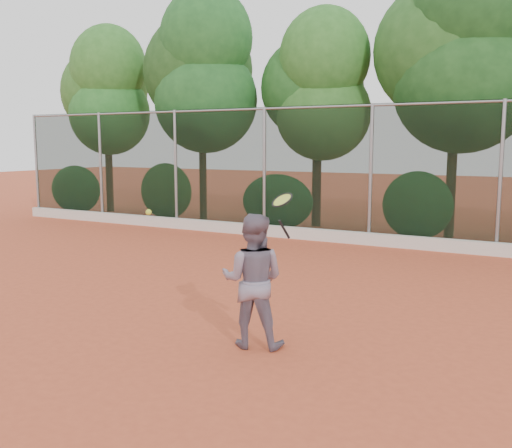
% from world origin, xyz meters
% --- Properties ---
extents(ground, '(80.00, 80.00, 0.00)m').
position_xyz_m(ground, '(0.00, 0.00, 0.00)').
color(ground, '#C44F2E').
rests_on(ground, ground).
extents(concrete_curb, '(24.00, 0.20, 0.30)m').
position_xyz_m(concrete_curb, '(0.00, 6.82, 0.15)').
color(concrete_curb, silver).
rests_on(concrete_curb, ground).
extents(tennis_player, '(0.96, 0.83, 1.67)m').
position_xyz_m(tennis_player, '(0.96, -0.85, 0.84)').
color(tennis_player, slate).
rests_on(tennis_player, ground).
extents(chainlink_fence, '(24.09, 0.09, 3.50)m').
position_xyz_m(chainlink_fence, '(-0.00, 7.00, 1.86)').
color(chainlink_fence, black).
rests_on(chainlink_fence, ground).
extents(foliage_backdrop, '(23.70, 3.63, 7.55)m').
position_xyz_m(foliage_backdrop, '(-0.55, 8.98, 4.40)').
color(foliage_backdrop, '#492D1C').
rests_on(foliage_backdrop, ground).
extents(tennis_racket, '(0.33, 0.32, 0.55)m').
position_xyz_m(tennis_racket, '(1.43, -1.00, 1.84)').
color(tennis_racket, black).
rests_on(tennis_racket, ground).
extents(tennis_ball_in_flight, '(0.07, 0.07, 0.07)m').
position_xyz_m(tennis_ball_in_flight, '(-0.25, -1.34, 1.67)').
color(tennis_ball_in_flight, '#C8DC32').
rests_on(tennis_ball_in_flight, ground).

